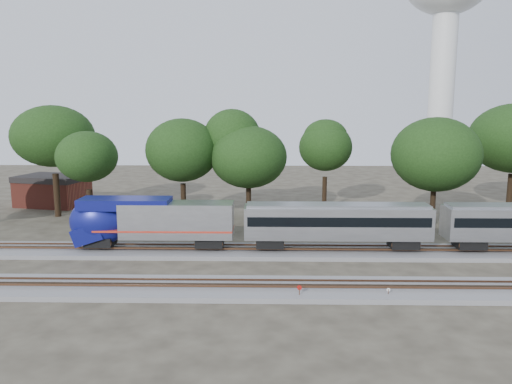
% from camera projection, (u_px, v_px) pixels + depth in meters
% --- Properties ---
extents(ground, '(160.00, 160.00, 0.00)m').
position_uv_depth(ground, '(260.00, 274.00, 41.91)').
color(ground, '#383328').
rests_on(ground, ground).
extents(track_far, '(160.00, 5.00, 0.73)m').
position_uv_depth(track_far, '(261.00, 251.00, 47.79)').
color(track_far, slate).
rests_on(track_far, ground).
extents(track_near, '(160.00, 5.00, 0.73)m').
position_uv_depth(track_near, '(260.00, 289.00, 37.93)').
color(track_near, slate).
rests_on(track_near, ground).
extents(switch_stand_red, '(0.35, 0.13, 1.12)m').
position_uv_depth(switch_stand_red, '(299.00, 291.00, 36.12)').
color(switch_stand_red, '#512D19').
rests_on(switch_stand_red, ground).
extents(switch_stand_white, '(0.27, 0.05, 0.86)m').
position_uv_depth(switch_stand_white, '(388.00, 292.00, 36.30)').
color(switch_stand_white, '#512D19').
rests_on(switch_stand_white, ground).
extents(switch_lever, '(0.56, 0.41, 0.30)m').
position_uv_depth(switch_lever, '(340.00, 300.00, 35.94)').
color(switch_lever, '#512D19').
rests_on(switch_lever, ground).
extents(water_tower, '(15.22, 15.22, 42.12)m').
position_uv_depth(water_tower, '(447.00, 4.00, 84.53)').
color(water_tower, silver).
rests_on(water_tower, ground).
extents(brick_building, '(10.25, 8.24, 4.34)m').
position_uv_depth(brick_building, '(53.00, 190.00, 71.12)').
color(brick_building, maroon).
rests_on(brick_building, ground).
extents(tree_1, '(10.45, 10.45, 14.73)m').
position_uv_depth(tree_1, '(53.00, 136.00, 62.50)').
color(tree_1, black).
rests_on(tree_1, ground).
extents(tree_2, '(8.43, 8.43, 11.88)m').
position_uv_depth(tree_2, '(87.00, 157.00, 57.08)').
color(tree_2, black).
rests_on(tree_2, ground).
extents(tree_3, '(8.93, 8.93, 12.59)m').
position_uv_depth(tree_3, '(182.00, 150.00, 59.70)').
color(tree_3, black).
rests_on(tree_3, ground).
extents(tree_4, '(8.14, 8.14, 11.47)m').
position_uv_depth(tree_4, '(248.00, 157.00, 59.49)').
color(tree_4, black).
rests_on(tree_4, ground).
extents(tree_5, '(8.80, 8.80, 12.41)m').
position_uv_depth(tree_5, '(325.00, 147.00, 66.20)').
color(tree_5, black).
rests_on(tree_5, ground).
extents(tree_6, '(8.68, 8.68, 12.23)m').
position_uv_depth(tree_6, '(436.00, 155.00, 57.02)').
color(tree_6, black).
rests_on(tree_6, ground).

